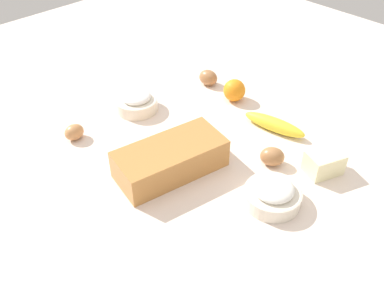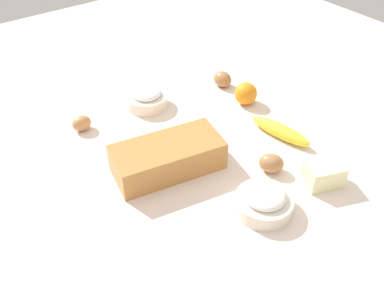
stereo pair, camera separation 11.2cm
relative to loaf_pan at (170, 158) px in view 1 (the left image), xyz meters
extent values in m
cube|color=beige|center=(-0.08, -0.01, -0.05)|extent=(2.40, 2.40, 0.02)
cube|color=#B77A3D|center=(0.00, 0.00, 0.00)|extent=(0.30, 0.18, 0.08)
cube|color=black|center=(0.00, 0.00, 0.00)|extent=(0.29, 0.17, 0.07)
cylinder|color=silver|center=(-0.10, 0.25, -0.02)|extent=(0.14, 0.14, 0.04)
torus|color=silver|center=(-0.10, 0.25, -0.01)|extent=(0.14, 0.14, 0.01)
ellipsoid|color=white|center=(-0.10, 0.25, 0.00)|extent=(0.10, 0.10, 0.03)
cylinder|color=silver|center=(-0.11, -0.28, -0.02)|extent=(0.13, 0.13, 0.04)
torus|color=silver|center=(-0.11, -0.28, -0.01)|extent=(0.13, 0.13, 0.01)
ellipsoid|color=white|center=(-0.11, -0.28, 0.01)|extent=(0.09, 0.09, 0.03)
ellipsoid|color=yellow|center=(-0.33, 0.08, -0.02)|extent=(0.08, 0.19, 0.04)
sphere|color=orange|center=(-0.37, -0.11, -0.01)|extent=(0.07, 0.07, 0.07)
cube|color=#F4EDB2|center=(-0.28, 0.28, -0.01)|extent=(0.11, 0.09, 0.06)
ellipsoid|color=#A06B41|center=(-0.38, -0.24, -0.02)|extent=(0.06, 0.07, 0.05)
ellipsoid|color=#A77044|center=(-0.21, 0.16, -0.02)|extent=(0.08, 0.08, 0.05)
ellipsoid|color=#BB7F4D|center=(0.11, -0.29, -0.02)|extent=(0.06, 0.05, 0.05)
camera|label=1|loc=(0.52, 0.62, 0.71)|focal=39.59mm
camera|label=2|loc=(0.44, 0.70, 0.71)|focal=39.59mm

